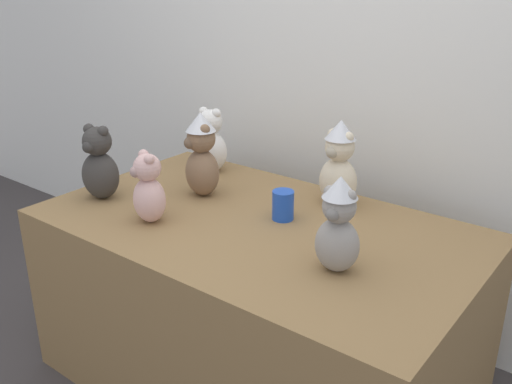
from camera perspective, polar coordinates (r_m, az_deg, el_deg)
wall_back at (r=2.50m, az=10.42°, el=15.06°), size 7.00×0.08×2.60m
display_table at (r=2.24m, az=0.00°, el=-11.33°), size 1.59×0.93×0.71m
teddy_bear_blush at (r=2.07m, az=-10.73°, el=0.24°), size 0.17×0.16×0.26m
teddy_bear_ash at (r=1.71m, az=8.23°, el=-3.37°), size 0.15×0.13×0.31m
teddy_bear_cream at (r=2.19m, az=8.30°, el=2.78°), size 0.17×0.15×0.34m
teddy_bear_mocha at (r=2.27m, az=-5.49°, el=3.67°), size 0.19×0.18×0.34m
teddy_bear_charcoal at (r=2.32m, az=-15.45°, el=2.66°), size 0.18×0.16×0.30m
teddy_bear_snow at (r=2.56m, az=-4.57°, el=5.01°), size 0.17×0.15×0.29m
party_cup_blue at (r=2.08m, az=2.72°, el=-1.32°), size 0.08×0.08×0.11m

